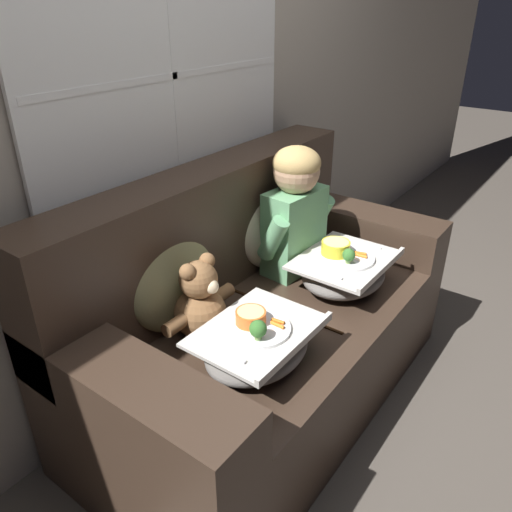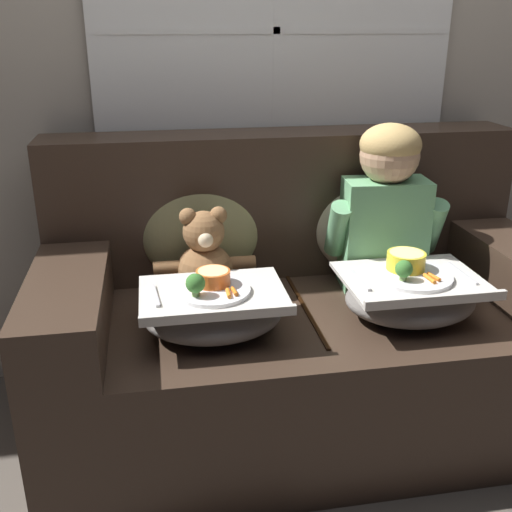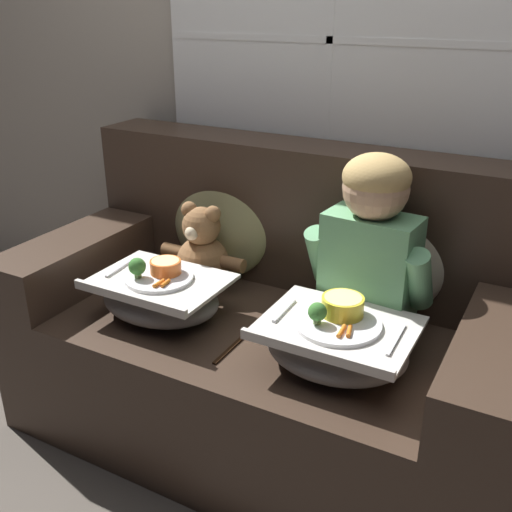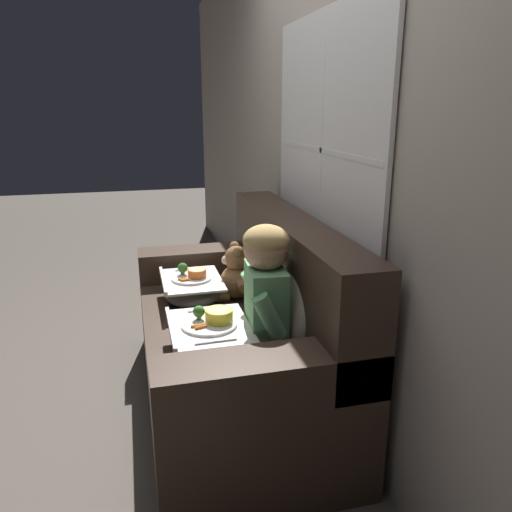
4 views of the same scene
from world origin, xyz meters
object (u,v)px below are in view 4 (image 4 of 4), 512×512
object	(u,v)px
couch	(244,339)
teddy_bear	(236,275)
throw_pillow_behind_child	(296,301)
lap_tray_teddy	(192,289)
throw_pillow_behind_teddy	(261,261)
child_figure	(266,282)
lap_tray_child	(210,337)

from	to	relation	value
couch	teddy_bear	distance (m)	0.39
throw_pillow_behind_child	lap_tray_teddy	bearing A→B (deg)	-147.48
throw_pillow_behind_teddy	child_figure	bearing A→B (deg)	-12.85
lap_tray_child	child_figure	bearing A→B (deg)	89.89
couch	teddy_bear	world-z (taller)	couch
throw_pillow_behind_teddy	teddy_bear	xyz separation A→B (m)	(0.00, -0.14, -0.07)
throw_pillow_behind_teddy	couch	bearing A→B (deg)	-28.90
teddy_bear	lap_tray_teddy	world-z (taller)	teddy_bear
couch	child_figure	xyz separation A→B (m)	(0.30, 0.03, 0.42)
couch	throw_pillow_behind_teddy	bearing A→B (deg)	151.10
child_figure	teddy_bear	size ratio (longest dim) A/B	1.67
throw_pillow_behind_teddy	teddy_bear	distance (m)	0.16
throw_pillow_behind_teddy	child_figure	world-z (taller)	child_figure
couch	lap_tray_teddy	size ratio (longest dim) A/B	3.95
throw_pillow_behind_child	teddy_bear	distance (m)	0.63
throw_pillow_behind_child	child_figure	size ratio (longest dim) A/B	0.80
throw_pillow_behind_teddy	lap_tray_child	bearing A→B (deg)	-32.49
couch	throw_pillow_behind_teddy	size ratio (longest dim) A/B	3.82
throw_pillow_behind_teddy	lap_tray_child	world-z (taller)	throw_pillow_behind_teddy
throw_pillow_behind_child	throw_pillow_behind_teddy	size ratio (longest dim) A/B	1.03
throw_pillow_behind_child	lap_tray_child	distance (m)	0.41
teddy_bear	lap_tray_teddy	bearing A→B (deg)	-90.11
couch	throw_pillow_behind_child	distance (m)	0.47
lap_tray_child	lap_tray_teddy	xyz separation A→B (m)	(-0.61, -0.00, -0.00)
child_figure	lap_tray_teddy	distance (m)	0.70
teddy_bear	lap_tray_child	world-z (taller)	teddy_bear
teddy_bear	lap_tray_teddy	xyz separation A→B (m)	(-0.00, -0.25, -0.06)
couch	child_figure	size ratio (longest dim) A/B	2.97
child_figure	teddy_bear	distance (m)	0.63
throw_pillow_behind_teddy	child_figure	size ratio (longest dim) A/B	0.78
child_figure	teddy_bear	world-z (taller)	child_figure
child_figure	lap_tray_teddy	world-z (taller)	child_figure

